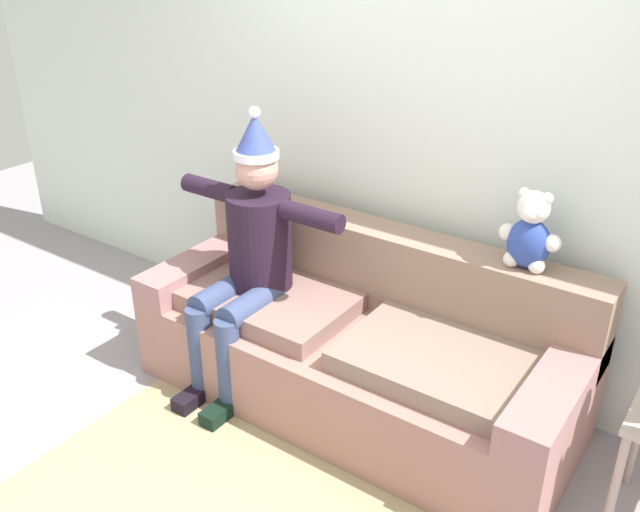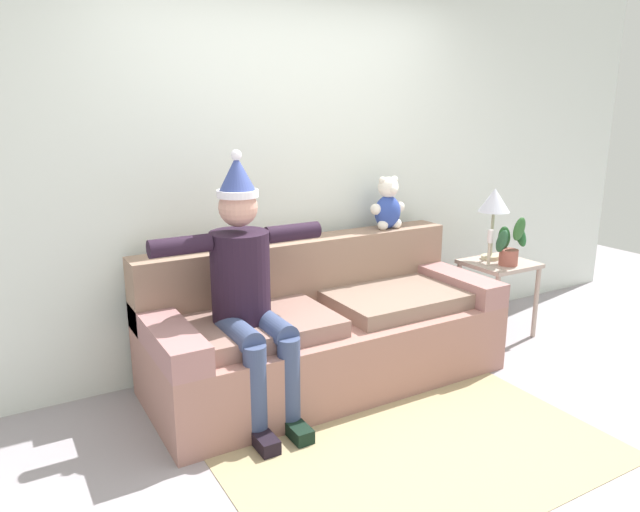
% 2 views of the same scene
% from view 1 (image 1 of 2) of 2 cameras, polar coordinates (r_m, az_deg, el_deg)
% --- Properties ---
extents(back_wall, '(7.00, 0.10, 2.70)m').
position_cam_1_polar(back_wall, '(3.64, 8.30, 10.11)').
color(back_wall, silver).
rests_on(back_wall, ground_plane).
extents(couch, '(2.28, 0.92, 0.89)m').
position_cam_1_polar(couch, '(3.63, 3.31, -7.30)').
color(couch, '#A17066').
rests_on(couch, ground_plane).
extents(person_seated, '(1.02, 0.77, 1.53)m').
position_cam_1_polar(person_seated, '(3.60, -5.95, 0.26)').
color(person_seated, black).
rests_on(person_seated, ground_plane).
extents(teddy_bear, '(0.29, 0.17, 0.38)m').
position_cam_1_polar(teddy_bear, '(3.26, 17.00, 1.78)').
color(teddy_bear, '#2E469F').
rests_on(teddy_bear, couch).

